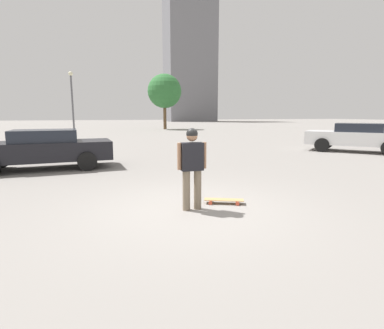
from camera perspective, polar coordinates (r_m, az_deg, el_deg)
The scene contains 8 objects.
ground_plane at distance 5.99m, azimuth 0.00°, elevation -8.53°, with size 220.00×220.00×0.00m, color gray.
person at distance 5.77m, azimuth 0.00°, elevation 0.26°, with size 0.58×0.22×1.60m.
skateboard at distance 6.37m, azimuth 6.10°, elevation -6.78°, with size 0.83×0.54×0.09m.
car_parked_near at distance 11.42m, azimuth -26.58°, elevation 2.76°, with size 4.59×2.06×1.35m.
car_parked_far at distance 17.19m, azimuth 28.78°, elevation 4.67°, with size 4.29×4.64×1.44m.
building_block_distant at distance 91.21m, azimuth -0.39°, elevation 19.68°, with size 13.92×8.82×36.20m.
tree_distant at distance 39.77m, azimuth -5.26°, elevation 13.73°, with size 4.34×4.34×7.06m.
lamp_post at distance 21.98m, azimuth -21.84°, elevation 11.27°, with size 0.28×0.28×4.68m.
Camera 1 is at (1.86, 5.38, 1.84)m, focal length 28.00 mm.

